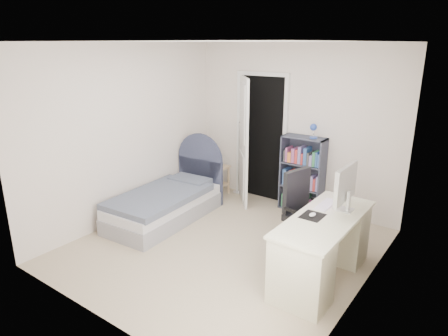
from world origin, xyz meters
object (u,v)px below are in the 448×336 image
Objects in this scene: bed at (168,202)px; floor_lamp at (239,164)px; bookcase at (303,177)px; office_chair at (303,209)px; nightstand at (214,172)px; desk at (323,245)px.

bed is 1.44× the size of floor_lamp.
bed is 1.51m from floor_lamp.
bookcase reaches higher than office_chair.
office_chair is at bearing 6.69° from bed.
floor_lamp is 1.19m from bookcase.
nightstand is 2.29m from office_chair.
bed is at bearing 175.83° from desk.
office_chair is (1.76, -1.22, 0.04)m from floor_lamp.
office_chair is at bearing -24.43° from nightstand.
office_chair is at bearing -64.32° from bookcase.
bed is 1.81× the size of office_chair.
nightstand is 0.45m from floor_lamp.
bed is 1.24× the size of desk.
floor_lamp is (0.32, 0.28, 0.14)m from nightstand.
floor_lamp reaches higher than bed.
bookcase is (1.19, -0.04, 0.01)m from floor_lamp.
bookcase reaches higher than desk.
desk is 0.63m from office_chair.
bookcase reaches higher than bed.
floor_lamp is at bearing 40.92° from nightstand.
office_chair is at bearing -34.83° from floor_lamp.
floor_lamp reaches higher than nightstand.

